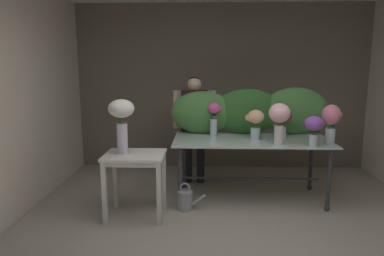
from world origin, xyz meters
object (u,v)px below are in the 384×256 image
at_px(vase_peach_stock, 255,122).
at_px(vase_rosy_peonies, 331,120).
at_px(vase_white_roses_tall, 122,118).
at_px(watering_can, 185,200).
at_px(side_table_white, 135,163).
at_px(vase_crimson_carnations, 283,118).
at_px(florist, 194,118).
at_px(vase_fuchsia_lilies, 214,117).
at_px(vase_blush_freesia, 279,118).
at_px(vase_violet_roses, 314,127).
at_px(display_table_glass, 251,148).

distance_m(vase_peach_stock, vase_rosy_peonies, 0.91).
relative_size(vase_white_roses_tall, watering_can, 1.77).
relative_size(side_table_white, vase_crimson_carnations, 1.94).
xyz_separation_m(side_table_white, vase_crimson_carnations, (1.81, 0.67, 0.43)).
relative_size(florist, vase_rosy_peonies, 3.29).
distance_m(vase_fuchsia_lilies, vase_crimson_carnations, 0.90).
xyz_separation_m(vase_rosy_peonies, vase_crimson_carnations, (-0.50, 0.33, -0.04)).
distance_m(side_table_white, vase_white_roses_tall, 0.54).
distance_m(florist, vase_blush_freesia, 1.40).
distance_m(florist, watering_can, 1.34).
bearing_deg(side_table_white, vase_fuchsia_lilies, 40.08).
relative_size(vase_peach_stock, vase_white_roses_tall, 0.61).
bearing_deg(vase_peach_stock, vase_violet_roses, -30.04).
distance_m(vase_violet_roses, vase_peach_stock, 0.73).
relative_size(side_table_white, vase_blush_freesia, 1.51).
xyz_separation_m(florist, vase_fuchsia_lilies, (0.28, -0.45, 0.09)).
relative_size(display_table_glass, vase_blush_freesia, 3.99).
bearing_deg(vase_crimson_carnations, watering_can, -159.07).
bearing_deg(vase_peach_stock, florist, 140.84).
xyz_separation_m(florist, vase_rosy_peonies, (1.67, -0.89, 0.13)).
bearing_deg(side_table_white, vase_violet_roses, 5.89).
distance_m(vase_violet_roses, watering_can, 1.76).
bearing_deg(vase_fuchsia_lilies, florist, 121.21).
xyz_separation_m(vase_peach_stock, vase_crimson_carnations, (0.37, 0.09, 0.03)).
relative_size(display_table_glass, vase_rosy_peonies, 4.15).
xyz_separation_m(vase_violet_roses, vase_white_roses_tall, (-2.20, -0.21, 0.12)).
bearing_deg(vase_fuchsia_lilies, vase_blush_freesia, -32.01).
bearing_deg(florist, display_table_glass, -39.89).
relative_size(vase_fuchsia_lilies, vase_white_roses_tall, 0.72).
bearing_deg(watering_can, side_table_white, -161.10).
height_order(vase_rosy_peonies, vase_fuchsia_lilies, vase_rosy_peonies).
distance_m(vase_violet_roses, vase_fuchsia_lilies, 1.28).
bearing_deg(vase_rosy_peonies, watering_can, -175.14).
xyz_separation_m(vase_violet_roses, watering_can, (-1.50, -0.02, -0.92)).
bearing_deg(vase_fuchsia_lilies, vase_rosy_peonies, -17.16).
relative_size(vase_rosy_peonies, vase_fuchsia_lilies, 1.06).
bearing_deg(watering_can, vase_rosy_peonies, 4.86).
relative_size(vase_peach_stock, vase_rosy_peonies, 0.80).
distance_m(display_table_glass, vase_crimson_carnations, 0.56).
xyz_separation_m(vase_blush_freesia, vase_fuchsia_lilies, (-0.76, 0.48, -0.06)).
distance_m(florist, vase_rosy_peonies, 1.89).
height_order(vase_violet_roses, vase_blush_freesia, vase_blush_freesia).
relative_size(vase_fuchsia_lilies, watering_can, 1.28).
xyz_separation_m(vase_violet_roses, vase_fuchsia_lilies, (-1.15, 0.56, 0.03)).
bearing_deg(vase_peach_stock, vase_fuchsia_lilies, 159.55).
xyz_separation_m(vase_peach_stock, vase_white_roses_tall, (-1.57, -0.58, 0.13)).
bearing_deg(side_table_white, vase_rosy_peonies, 8.42).
xyz_separation_m(side_table_white, vase_fuchsia_lilies, (0.92, 0.77, 0.43)).
bearing_deg(vase_crimson_carnations, side_table_white, -159.70).
bearing_deg(side_table_white, vase_white_roses_tall, -179.65).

